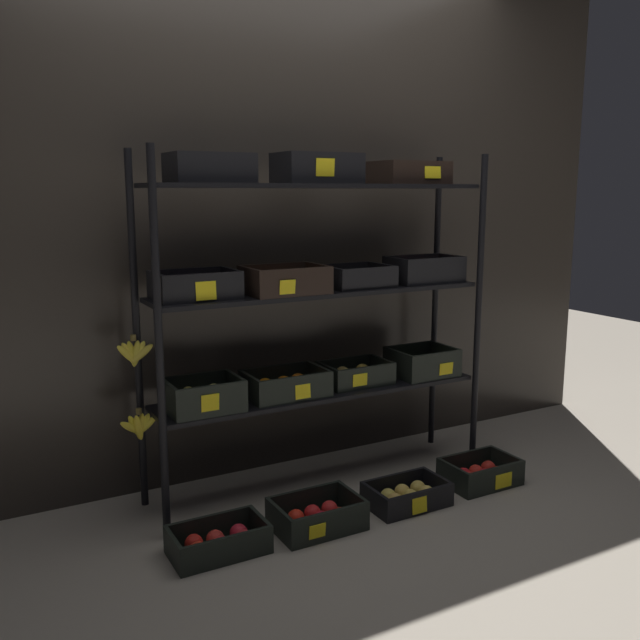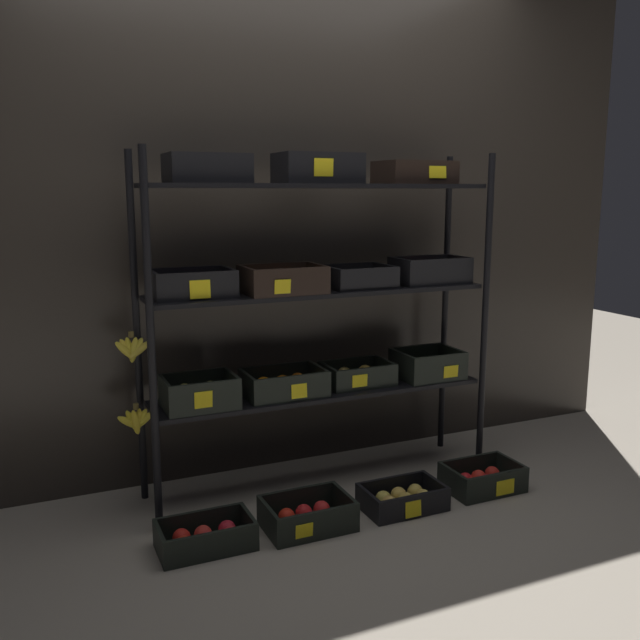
# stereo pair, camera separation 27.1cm
# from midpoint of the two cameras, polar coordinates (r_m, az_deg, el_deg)

# --- Properties ---
(ground_plane) EXTENTS (10.00, 10.00, 0.00)m
(ground_plane) POSITION_cam_midpoint_polar(r_m,az_deg,el_deg) (3.43, -2.32, -13.28)
(ground_plane) COLOR gray
(storefront_wall) EXTENTS (4.01, 0.12, 2.70)m
(storefront_wall) POSITION_cam_midpoint_polar(r_m,az_deg,el_deg) (3.47, -5.28, 9.91)
(storefront_wall) COLOR #2D2823
(storefront_wall) RESTS_ON ground_plane
(display_rack) EXTENTS (1.76, 0.38, 1.56)m
(display_rack) POSITION_cam_midpoint_polar(r_m,az_deg,el_deg) (3.16, -2.58, 2.37)
(display_rack) COLOR black
(display_rack) RESTS_ON ground_plane
(crate_ground_apple_red) EXTENTS (0.37, 0.21, 0.11)m
(crate_ground_apple_red) POSITION_cam_midpoint_polar(r_m,az_deg,el_deg) (2.86, -11.22, -17.63)
(crate_ground_apple_red) COLOR black
(crate_ground_apple_red) RESTS_ON ground_plane
(crate_ground_left_apple_red) EXTENTS (0.36, 0.26, 0.13)m
(crate_ground_left_apple_red) POSITION_cam_midpoint_polar(r_m,az_deg,el_deg) (2.99, -2.94, -16.01)
(crate_ground_left_apple_red) COLOR black
(crate_ground_left_apple_red) RESTS_ON ground_plane
(crate_ground_apple_gold) EXTENTS (0.36, 0.23, 0.11)m
(crate_ground_apple_gold) POSITION_cam_midpoint_polar(r_m,az_deg,el_deg) (3.19, 4.71, -14.33)
(crate_ground_apple_gold) COLOR black
(crate_ground_apple_gold) RESTS_ON ground_plane
(crate_ground_right_apple_red) EXTENTS (0.35, 0.24, 0.12)m
(crate_ground_right_apple_red) POSITION_cam_midpoint_polar(r_m,az_deg,el_deg) (3.45, 10.90, -12.45)
(crate_ground_right_apple_red) COLOR black
(crate_ground_right_apple_red) RESTS_ON ground_plane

